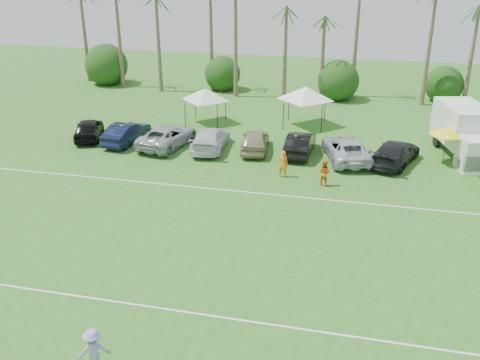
# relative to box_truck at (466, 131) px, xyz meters

# --- Properties ---
(ground) EXTENTS (120.00, 120.00, 0.00)m
(ground) POSITION_rel_box_truck_xyz_m (-15.63, -23.39, -1.89)
(ground) COLOR #2E631D
(ground) RESTS_ON ground
(field_lines) EXTENTS (80.00, 12.10, 0.01)m
(field_lines) POSITION_rel_box_truck_xyz_m (-15.63, -15.39, -1.88)
(field_lines) COLOR white
(field_lines) RESTS_ON ground
(palm_tree_0) EXTENTS (2.40, 2.40, 8.90)m
(palm_tree_0) POSITION_rel_box_truck_xyz_m (-37.63, 14.61, 5.59)
(palm_tree_0) COLOR brown
(palm_tree_0) RESTS_ON ground
(palm_tree_1) EXTENTS (2.40, 2.40, 9.90)m
(palm_tree_1) POSITION_rel_box_truck_xyz_m (-32.63, 14.61, 6.46)
(palm_tree_1) COLOR brown
(palm_tree_1) RESTS_ON ground
(palm_tree_4) EXTENTS (2.40, 2.40, 8.90)m
(palm_tree_4) POSITION_rel_box_truck_xyz_m (-19.63, 14.61, 5.59)
(palm_tree_4) COLOR brown
(palm_tree_4) RESTS_ON ground
(palm_tree_5) EXTENTS (2.40, 2.40, 9.90)m
(palm_tree_5) POSITION_rel_box_truck_xyz_m (-15.63, 14.61, 6.46)
(palm_tree_5) COLOR brown
(palm_tree_5) RESTS_ON ground
(palm_tree_6) EXTENTS (2.40, 2.40, 10.90)m
(palm_tree_6) POSITION_rel_box_truck_xyz_m (-11.63, 14.61, 7.32)
(palm_tree_6) COLOR brown
(palm_tree_6) RESTS_ON ground
(palm_tree_8) EXTENTS (2.40, 2.40, 8.90)m
(palm_tree_8) POSITION_rel_box_truck_xyz_m (-2.63, 14.61, 5.59)
(palm_tree_8) COLOR brown
(palm_tree_8) RESTS_ON ground
(bush_tree_0) EXTENTS (4.00, 4.00, 4.00)m
(bush_tree_0) POSITION_rel_box_truck_xyz_m (-34.63, 15.61, -0.09)
(bush_tree_0) COLOR brown
(bush_tree_0) RESTS_ON ground
(bush_tree_1) EXTENTS (4.00, 4.00, 4.00)m
(bush_tree_1) POSITION_rel_box_truck_xyz_m (-21.63, 15.61, -0.09)
(bush_tree_1) COLOR brown
(bush_tree_1) RESTS_ON ground
(bush_tree_2) EXTENTS (4.00, 4.00, 4.00)m
(bush_tree_2) POSITION_rel_box_truck_xyz_m (-9.63, 15.61, -0.09)
(bush_tree_2) COLOR brown
(bush_tree_2) RESTS_ON ground
(bush_tree_3) EXTENTS (4.00, 4.00, 4.00)m
(bush_tree_3) POSITION_rel_box_truck_xyz_m (0.37, 15.61, -0.09)
(bush_tree_3) COLOR brown
(bush_tree_3) RESTS_ON ground
(sideline_player_a) EXTENTS (0.68, 0.47, 1.78)m
(sideline_player_a) POSITION_rel_box_truck_xyz_m (-11.84, -6.46, -1.00)
(sideline_player_a) COLOR orange
(sideline_player_a) RESTS_ON ground
(sideline_player_b) EXTENTS (0.96, 0.86, 1.65)m
(sideline_player_b) POSITION_rel_box_truck_xyz_m (-9.13, -7.25, -1.07)
(sideline_player_b) COLOR orange
(sideline_player_b) RESTS_ON ground
(box_truck) EXTENTS (4.06, 7.25, 3.53)m
(box_truck) POSITION_rel_box_truck_xyz_m (0.00, 0.00, 0.00)
(box_truck) COLOR white
(box_truck) RESTS_ON ground
(canopy_tent_left) EXTENTS (4.25, 4.25, 3.45)m
(canopy_tent_left) POSITION_rel_box_truck_xyz_m (-20.01, 3.81, 1.06)
(canopy_tent_left) COLOR black
(canopy_tent_left) RESTS_ON ground
(canopy_tent_right) EXTENTS (4.75, 4.75, 3.85)m
(canopy_tent_right) POSITION_rel_box_truck_xyz_m (-11.79, 4.92, 1.41)
(canopy_tent_right) COLOR black
(canopy_tent_right) RESTS_ON ground
(market_umbrella) EXTENTS (2.36, 2.36, 2.63)m
(market_umbrella) POSITION_rel_box_truck_xyz_m (-1.47, -1.71, 0.47)
(market_umbrella) COLOR black
(market_umbrella) RESTS_ON ground
(frisbee_player) EXTENTS (1.29, 1.08, 1.73)m
(frisbee_player) POSITION_rel_box_truck_xyz_m (-15.45, -25.20, -1.02)
(frisbee_player) COLOR #9589C3
(frisbee_player) RESTS_ON ground
(parked_car_0) EXTENTS (3.33, 5.03, 1.59)m
(parked_car_0) POSITION_rel_box_truck_xyz_m (-27.67, -2.30, -1.09)
(parked_car_0) COLOR black
(parked_car_0) RESTS_ON ground
(parked_car_1) EXTENTS (2.21, 4.99, 1.59)m
(parked_car_1) POSITION_rel_box_truck_xyz_m (-24.39, -2.58, -1.09)
(parked_car_1) COLOR #0F1733
(parked_car_1) RESTS_ON ground
(parked_car_2) EXTENTS (3.58, 6.10, 1.59)m
(parked_car_2) POSITION_rel_box_truck_xyz_m (-21.11, -2.60, -1.09)
(parked_car_2) COLOR #A2A8AD
(parked_car_2) RESTS_ON ground
(parked_car_3) EXTENTS (2.66, 5.64, 1.59)m
(parked_car_3) POSITION_rel_box_truck_xyz_m (-17.83, -2.45, -1.09)
(parked_car_3) COLOR silver
(parked_car_3) RESTS_ON ground
(parked_car_4) EXTENTS (2.43, 4.87, 1.59)m
(parked_car_4) POSITION_rel_box_truck_xyz_m (-14.55, -2.10, -1.09)
(parked_car_4) COLOR gray
(parked_car_4) RESTS_ON ground
(parked_car_5) EXTENTS (1.85, 4.89, 1.59)m
(parked_car_5) POSITION_rel_box_truck_xyz_m (-11.27, -2.06, -1.09)
(parked_car_5) COLOR black
(parked_car_5) RESTS_ON ground
(parked_car_6) EXTENTS (4.10, 6.23, 1.59)m
(parked_car_6) POSITION_rel_box_truck_xyz_m (-7.99, -2.45, -1.09)
(parked_car_6) COLOR silver
(parked_car_6) RESTS_ON ground
(parked_car_7) EXTENTS (3.96, 5.92, 1.59)m
(parked_car_7) POSITION_rel_box_truck_xyz_m (-4.72, -2.45, -1.09)
(parked_car_7) COLOR black
(parked_car_7) RESTS_ON ground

